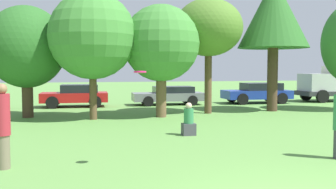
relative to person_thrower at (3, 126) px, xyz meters
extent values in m
cylinder|color=#726651|center=(0.00, 0.00, -0.60)|extent=(0.28, 0.28, 0.75)
cylinder|color=#A52633|center=(0.00, 0.00, 0.24)|extent=(0.33, 0.33, 0.92)
sphere|color=#8C6647|center=(0.00, 0.00, 0.81)|extent=(0.24, 0.24, 0.24)
cylinder|color=#F21E72|center=(2.97, -0.65, 1.18)|extent=(0.27, 0.28, 0.06)
cube|color=#3F3F47|center=(5.22, 3.21, -0.77)|extent=(0.44, 0.36, 0.40)
cylinder|color=#337F4C|center=(5.22, 3.21, -0.33)|extent=(0.33, 0.33, 0.50)
sphere|color=beige|center=(5.22, 3.21, 0.02)|extent=(0.21, 0.21, 0.21)
cylinder|color=#473323|center=(-0.65, 9.39, 0.15)|extent=(0.49, 0.49, 2.24)
ellipsoid|color=#286023|center=(-0.65, 9.39, 2.25)|extent=(3.56, 3.56, 3.72)
cylinder|color=brown|center=(2.25, 7.99, 0.33)|extent=(0.32, 0.32, 2.61)
sphere|color=#3D7F33|center=(2.25, 7.99, 2.69)|extent=(3.80, 3.80, 3.80)
cylinder|color=brown|center=(5.34, 8.16, 0.25)|extent=(0.47, 0.47, 2.43)
sphere|color=#3D7F33|center=(5.34, 8.16, 2.43)|extent=(3.52, 3.52, 3.52)
cylinder|color=brown|center=(7.93, 9.05, 0.70)|extent=(0.36, 0.36, 3.34)
ellipsoid|color=#4C7528|center=(7.93, 9.05, 3.30)|extent=(3.38, 3.38, 2.85)
cylinder|color=#473323|center=(11.59, 9.31, 0.69)|extent=(0.55, 0.55, 3.32)
cone|color=#286023|center=(11.59, 9.31, 4.19)|extent=(3.68, 3.68, 3.68)
cube|color=red|center=(1.38, 13.92, -0.40)|extent=(3.85, 1.86, 0.54)
cube|color=black|center=(1.67, 13.92, 0.10)|extent=(2.13, 1.61, 0.46)
cylinder|color=black|center=(0.18, 13.07, -0.62)|extent=(0.70, 0.19, 0.70)
cylinder|color=black|center=(0.23, 14.84, -0.62)|extent=(0.70, 0.19, 0.70)
cylinder|color=black|center=(2.54, 13.01, -0.62)|extent=(0.70, 0.19, 0.70)
cylinder|color=black|center=(2.58, 14.78, -0.62)|extent=(0.70, 0.19, 0.70)
cube|color=slate|center=(7.02, 13.96, -0.47)|extent=(4.43, 1.77, 0.49)
cube|color=black|center=(7.35, 13.95, -0.03)|extent=(2.45, 1.52, 0.39)
cylinder|color=black|center=(5.64, 13.17, -0.67)|extent=(0.62, 0.18, 0.61)
cylinder|color=black|center=(5.68, 14.82, -0.67)|extent=(0.62, 0.18, 0.61)
cylinder|color=black|center=(8.36, 13.10, -0.67)|extent=(0.62, 0.18, 0.61)
cylinder|color=black|center=(8.40, 14.75, -0.67)|extent=(0.62, 0.18, 0.61)
cube|color=#1E389E|center=(12.87, 13.72, -0.40)|extent=(4.34, 1.96, 0.54)
cube|color=black|center=(13.19, 13.71, 0.11)|extent=(2.40, 1.69, 0.47)
cylinder|color=black|center=(11.51, 12.83, -0.62)|extent=(0.71, 0.20, 0.71)
cylinder|color=black|center=(11.56, 14.68, -0.62)|extent=(0.71, 0.20, 0.71)
cylinder|color=black|center=(14.17, 12.76, -0.62)|extent=(0.71, 0.20, 0.71)
cylinder|color=black|center=(14.22, 14.61, -0.62)|extent=(0.71, 0.20, 0.71)
cube|color=#B2B2B7|center=(17.45, 13.86, 0.34)|extent=(2.08, 1.88, 1.18)
cylinder|color=black|center=(17.17, 12.90, -0.55)|extent=(0.86, 0.26, 0.85)
cylinder|color=black|center=(17.22, 14.83, -0.55)|extent=(0.86, 0.26, 0.85)
camera|label=1|loc=(1.66, -8.94, 1.25)|focal=40.67mm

